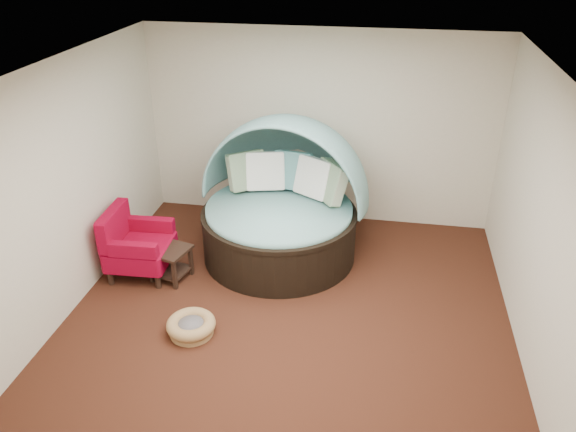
% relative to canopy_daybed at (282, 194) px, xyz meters
% --- Properties ---
extents(floor, '(5.00, 5.00, 0.00)m').
position_rel_canopy_daybed_xyz_m(floor, '(0.33, -1.36, -0.87)').
color(floor, '#442013').
rests_on(floor, ground).
extents(wall_back, '(5.00, 0.00, 5.00)m').
position_rel_canopy_daybed_xyz_m(wall_back, '(0.33, 1.14, 0.53)').
color(wall_back, beige).
rests_on(wall_back, floor).
extents(wall_front, '(5.00, 0.00, 5.00)m').
position_rel_canopy_daybed_xyz_m(wall_front, '(0.33, -3.86, 0.53)').
color(wall_front, beige).
rests_on(wall_front, floor).
extents(wall_left, '(0.00, 5.00, 5.00)m').
position_rel_canopy_daybed_xyz_m(wall_left, '(-2.17, -1.36, 0.53)').
color(wall_left, beige).
rests_on(wall_left, floor).
extents(wall_right, '(0.00, 5.00, 5.00)m').
position_rel_canopy_daybed_xyz_m(wall_right, '(2.83, -1.36, 0.53)').
color(wall_right, beige).
rests_on(wall_right, floor).
extents(ceiling, '(5.00, 5.00, 0.00)m').
position_rel_canopy_daybed_xyz_m(ceiling, '(0.33, -1.36, 1.93)').
color(ceiling, white).
rests_on(ceiling, wall_back).
extents(canopy_daybed, '(2.38, 2.31, 1.87)m').
position_rel_canopy_daybed_xyz_m(canopy_daybed, '(0.00, 0.00, 0.00)').
color(canopy_daybed, black).
rests_on(canopy_daybed, floor).
extents(pet_basket, '(0.58, 0.58, 0.19)m').
position_rel_canopy_daybed_xyz_m(pet_basket, '(-0.66, -1.89, -0.77)').
color(pet_basket, olive).
rests_on(pet_basket, floor).
extents(red_armchair, '(0.80, 0.80, 0.89)m').
position_rel_canopy_daybed_xyz_m(red_armchair, '(-1.73, -0.85, -0.46)').
color(red_armchair, black).
rests_on(red_armchair, floor).
extents(side_table, '(0.54, 0.54, 0.43)m').
position_rel_canopy_daybed_xyz_m(side_table, '(-1.26, -0.90, -0.59)').
color(side_table, black).
rests_on(side_table, floor).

